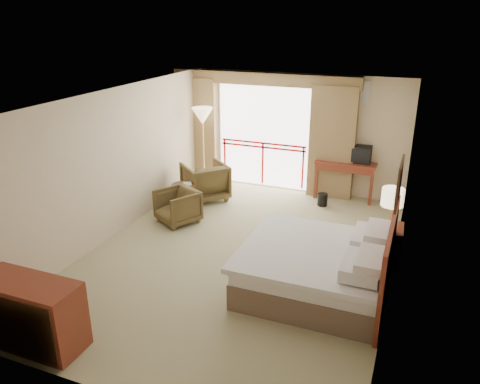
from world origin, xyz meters
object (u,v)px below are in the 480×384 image
at_px(bed, 319,268).
at_px(armchair_far, 206,199).
at_px(side_table, 184,193).
at_px(desk, 347,168).
at_px(dresser, 30,314).
at_px(wastebasket, 322,200).
at_px(floor_lamp, 202,119).
at_px(nightstand, 387,245).
at_px(armchair_near, 178,222).
at_px(tv, 361,154).
at_px(table_lamp, 393,198).

bearing_deg(bed, armchair_far, 139.44).
bearing_deg(side_table, desk, 33.74).
bearing_deg(side_table, dresser, -86.25).
bearing_deg(bed, side_table, 149.08).
relative_size(wastebasket, floor_lamp, 0.14).
bearing_deg(armchair_far, nightstand, 111.40).
xyz_separation_m(desk, armchair_far, (-2.89, -1.31, -0.67)).
height_order(armchair_far, armchair_near, armchair_far).
distance_m(tv, wastebasket, 1.31).
bearing_deg(table_lamp, dresser, -135.77).
bearing_deg(wastebasket, dresser, -112.28).
bearing_deg(armchair_near, armchair_far, 120.71).
distance_m(bed, armchair_near, 3.47).
distance_m(nightstand, side_table, 4.29).
relative_size(bed, armchair_far, 2.33).
distance_m(table_lamp, armchair_near, 4.19).
xyz_separation_m(armchair_far, floor_lamp, (-0.37, 0.70, 1.64)).
distance_m(armchair_far, dresser, 5.30).
relative_size(nightstand, wastebasket, 2.46).
bearing_deg(desk, side_table, -149.28).
height_order(nightstand, tv, tv).
bearing_deg(armchair_far, side_table, 29.50).
xyz_separation_m(armchair_far, dresser, (0.14, -5.28, 0.45)).
relative_size(table_lamp, dresser, 0.47).
distance_m(bed, wastebasket, 3.38).
xyz_separation_m(nightstand, floor_lamp, (-4.43, 2.22, 1.31)).
relative_size(armchair_far, floor_lamp, 0.48).
height_order(bed, nightstand, bed).
height_order(table_lamp, armchair_near, table_lamp).
height_order(bed, armchair_far, bed).
relative_size(desk, armchair_near, 1.77).
bearing_deg(floor_lamp, bed, -43.95).
height_order(tv, side_table, tv).
distance_m(desk, wastebasket, 0.97).
height_order(table_lamp, floor_lamp, floor_lamp).
bearing_deg(dresser, table_lamp, 46.95).
relative_size(floor_lamp, dresser, 1.43).
bearing_deg(tv, bed, -107.83).
height_order(table_lamp, tv, table_lamp).
relative_size(table_lamp, wastebasket, 2.31).
bearing_deg(bed, dresser, -140.17).
xyz_separation_m(bed, nightstand, (0.87, 1.22, -0.04)).
bearing_deg(armchair_near, tv, 68.60).
bearing_deg(nightstand, armchair_near, 175.40).
xyz_separation_m(bed, desk, (-0.30, 4.04, 0.29)).
relative_size(table_lamp, floor_lamp, 0.33).
relative_size(armchair_far, dresser, 0.68).
height_order(nightstand, side_table, nightstand).
bearing_deg(bed, wastebasket, 101.16).
bearing_deg(armchair_near, floor_lamp, 130.42).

